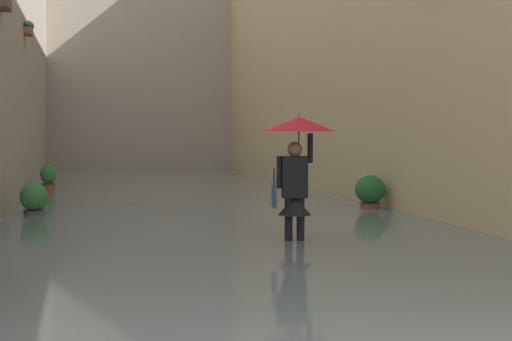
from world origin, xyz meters
name	(u,v)px	position (x,y,z in m)	size (l,w,h in m)	color
ground_plane	(186,206)	(0.00, -13.31, 0.00)	(66.53, 66.53, 0.00)	#605B56
flood_water	(186,202)	(0.00, -13.31, 0.09)	(8.56, 32.61, 0.18)	slate
building_facade_far	(140,74)	(0.00, -27.51, 4.28)	(11.36, 1.80, 8.56)	#A89989
person_wading	(297,152)	(-0.71, -6.35, 1.51)	(1.10, 1.10, 2.11)	#4C4233
potted_plant_mid_left	(370,193)	(-3.50, -10.17, 0.51)	(0.64, 0.64, 0.89)	brown
potted_plant_far_right	(34,201)	(3.35, -10.54, 0.46)	(0.54, 0.54, 0.83)	#66605B
potted_plant_near_right	(48,179)	(3.35, -16.01, 0.52)	(0.43, 0.43, 0.93)	brown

